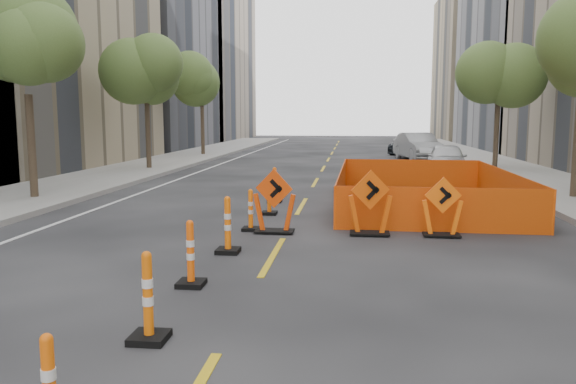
# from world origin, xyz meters

# --- Properties ---
(ground_plane) EXTENTS (140.00, 140.00, 0.00)m
(ground_plane) POSITION_xyz_m (0.00, 0.00, 0.00)
(ground_plane) COLOR black
(sidewalk_left) EXTENTS (4.00, 90.00, 0.15)m
(sidewalk_left) POSITION_xyz_m (-9.00, 12.00, 0.07)
(sidewalk_left) COLOR gray
(sidewalk_left) RESTS_ON ground
(bld_left_d) EXTENTS (12.00, 16.00, 14.00)m
(bld_left_d) POSITION_xyz_m (-17.00, 39.20, 7.00)
(bld_left_d) COLOR #4C4C51
(bld_left_d) RESTS_ON ground
(bld_left_e) EXTENTS (12.00, 20.00, 20.00)m
(bld_left_e) POSITION_xyz_m (-17.00, 55.60, 10.00)
(bld_left_e) COLOR gray
(bld_left_e) RESTS_ON ground
(bld_right_d) EXTENTS (12.00, 18.00, 20.00)m
(bld_right_d) POSITION_xyz_m (17.00, 40.20, 10.00)
(bld_right_d) COLOR gray
(bld_right_d) RESTS_ON ground
(bld_right_e) EXTENTS (12.00, 14.00, 16.00)m
(bld_right_e) POSITION_xyz_m (17.00, 58.60, 8.00)
(bld_right_e) COLOR tan
(bld_right_e) RESTS_ON ground
(tree_l_b) EXTENTS (2.80, 2.80, 5.95)m
(tree_l_b) POSITION_xyz_m (-8.40, 10.00, 4.53)
(tree_l_b) COLOR #382B1E
(tree_l_b) RESTS_ON ground
(tree_l_c) EXTENTS (2.80, 2.80, 5.95)m
(tree_l_c) POSITION_xyz_m (-8.40, 20.00, 4.53)
(tree_l_c) COLOR #382B1E
(tree_l_c) RESTS_ON ground
(tree_l_d) EXTENTS (2.80, 2.80, 5.95)m
(tree_l_d) POSITION_xyz_m (-8.40, 30.00, 4.53)
(tree_l_d) COLOR #382B1E
(tree_l_d) RESTS_ON ground
(tree_r_c) EXTENTS (2.80, 2.80, 5.95)m
(tree_r_c) POSITION_xyz_m (8.40, 22.00, 4.53)
(tree_r_c) COLOR #382B1E
(tree_r_c) RESTS_ON ground
(channelizer_2) EXTENTS (0.43, 0.43, 1.09)m
(channelizer_2) POSITION_xyz_m (-0.88, -0.22, 0.55)
(channelizer_2) COLOR #D65A09
(channelizer_2) RESTS_ON ground
(channelizer_3) EXTENTS (0.42, 0.42, 1.05)m
(channelizer_3) POSITION_xyz_m (-1.01, 1.95, 0.53)
(channelizer_3) COLOR #E85109
(channelizer_3) RESTS_ON ground
(channelizer_4) EXTENTS (0.44, 0.44, 1.12)m
(channelizer_4) POSITION_xyz_m (-0.91, 4.12, 0.56)
(channelizer_4) COLOR #EC6009
(channelizer_4) RESTS_ON ground
(channelizer_5) EXTENTS (0.38, 0.38, 0.98)m
(channelizer_5) POSITION_xyz_m (-0.85, 6.30, 0.49)
(channelizer_5) COLOR #E86109
(channelizer_5) RESTS_ON ground
(channelizer_6) EXTENTS (0.41, 0.41, 1.03)m
(channelizer_6) POSITION_xyz_m (-0.74, 8.47, 0.51)
(channelizer_6) COLOR #DC5409
(channelizer_6) RESTS_ON ground
(channelizer_7) EXTENTS (0.43, 0.43, 1.09)m
(channelizer_7) POSITION_xyz_m (-0.90, 10.64, 0.54)
(channelizer_7) COLOR #FF5E0A
(channelizer_7) RESTS_ON ground
(chevron_sign_left) EXTENTS (1.09, 0.80, 1.47)m
(chevron_sign_left) POSITION_xyz_m (-0.27, 6.10, 0.73)
(chevron_sign_left) COLOR #D63D09
(chevron_sign_left) RESTS_ON ground
(chevron_sign_center) EXTENTS (1.11, 0.85, 1.47)m
(chevron_sign_center) POSITION_xyz_m (1.88, 6.10, 0.74)
(chevron_sign_center) COLOR #E44E09
(chevron_sign_center) RESTS_ON ground
(chevron_sign_right) EXTENTS (0.92, 0.59, 1.33)m
(chevron_sign_right) POSITION_xyz_m (3.46, 6.13, 0.66)
(chevron_sign_right) COLOR #FF600A
(chevron_sign_right) RESTS_ON ground
(safety_fence) EXTENTS (4.99, 8.36, 1.04)m
(safety_fence) POSITION_xyz_m (3.58, 10.74, 0.52)
(safety_fence) COLOR #DA5D0B
(safety_fence) RESTS_ON ground
(parked_car_near) EXTENTS (2.10, 4.30, 1.41)m
(parked_car_near) POSITION_xyz_m (5.72, 19.66, 0.71)
(parked_car_near) COLOR silver
(parked_car_near) RESTS_ON ground
(parked_car_mid) EXTENTS (2.70, 5.23, 1.64)m
(parked_car_mid) POSITION_xyz_m (5.39, 28.21, 0.82)
(parked_car_mid) COLOR #95969A
(parked_car_mid) RESTS_ON ground
(parked_car_far) EXTENTS (3.78, 5.17, 1.39)m
(parked_car_far) POSITION_xyz_m (5.49, 33.70, 0.70)
(parked_car_far) COLOR black
(parked_car_far) RESTS_ON ground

